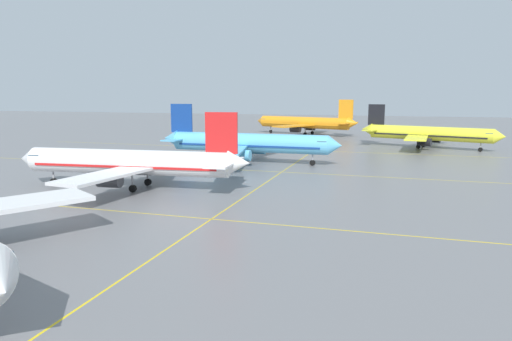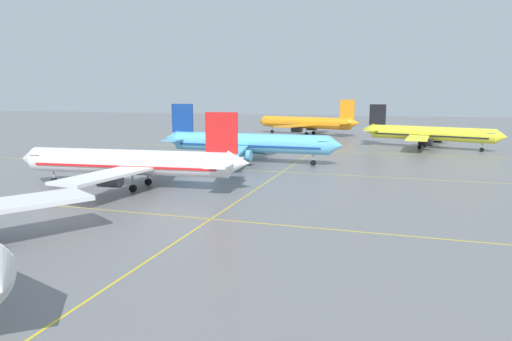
{
  "view_description": "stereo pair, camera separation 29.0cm",
  "coord_description": "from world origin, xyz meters",
  "px_view_note": "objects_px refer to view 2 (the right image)",
  "views": [
    {
      "loc": [
        19.54,
        -15.14,
        13.95
      ],
      "look_at": [
        1.4,
        44.07,
        3.63
      ],
      "focal_mm": 32.05,
      "sensor_mm": 36.0,
      "label": 1
    },
    {
      "loc": [
        19.82,
        -15.06,
        13.95
      ],
      "look_at": [
        1.4,
        44.07,
        3.63
      ],
      "focal_mm": 32.05,
      "sensor_mm": 36.0,
      "label": 2
    }
  ],
  "objects_px": {
    "airliner_second_row": "(131,162)",
    "airliner_far_left_stand": "(428,134)",
    "airliner_far_right_stand": "(306,123)",
    "airliner_third_row": "(247,143)"
  },
  "relations": [
    {
      "from": "airliner_second_row",
      "to": "airliner_far_left_stand",
      "type": "bearing_deg",
      "value": 56.38
    },
    {
      "from": "airliner_far_right_stand",
      "to": "airliner_far_left_stand",
      "type": "bearing_deg",
      "value": -38.77
    },
    {
      "from": "airliner_third_row",
      "to": "airliner_far_right_stand",
      "type": "bearing_deg",
      "value": 91.02
    },
    {
      "from": "airliner_third_row",
      "to": "airliner_far_right_stand",
      "type": "height_order",
      "value": "airliner_far_right_stand"
    },
    {
      "from": "airliner_third_row",
      "to": "airliner_far_right_stand",
      "type": "distance_m",
      "value": 69.11
    },
    {
      "from": "airliner_far_left_stand",
      "to": "airliner_far_right_stand",
      "type": "xyz_separation_m",
      "value": [
        -38.4,
        30.84,
        0.35
      ]
    },
    {
      "from": "airliner_second_row",
      "to": "airliner_third_row",
      "type": "bearing_deg",
      "value": 74.56
    },
    {
      "from": "airliner_far_right_stand",
      "to": "airliner_second_row",
      "type": "bearing_deg",
      "value": -94.09
    },
    {
      "from": "airliner_third_row",
      "to": "airliner_far_left_stand",
      "type": "bearing_deg",
      "value": 45.82
    },
    {
      "from": "airliner_far_left_stand",
      "to": "airliner_far_right_stand",
      "type": "bearing_deg",
      "value": 141.23
    }
  ]
}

